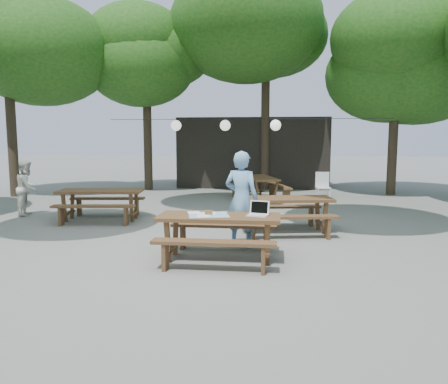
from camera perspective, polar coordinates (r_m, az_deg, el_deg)
ground at (r=8.36m, az=-3.21°, el=-6.87°), size 80.00×80.00×0.00m
pavilion at (r=18.52m, az=3.92°, el=5.22°), size 6.00×3.00×2.80m
main_picnic_table at (r=7.26m, az=-0.65°, el=-5.88°), size 2.00×1.58×0.75m
picnic_table_nw at (r=11.10m, az=-15.76°, el=-1.59°), size 2.08×1.80×0.75m
picnic_table_ne at (r=9.42m, az=7.89°, el=-2.91°), size 2.15×1.89×0.75m
picnic_table_far_e at (r=14.19m, az=4.72°, el=0.52°), size 2.06×2.27×0.75m
woman at (r=8.05m, az=2.30°, el=-0.95°), size 0.75×0.61×1.78m
second_person at (r=12.47m, az=-24.33°, el=0.52°), size 0.69×0.81×1.44m
plastic_chair at (r=14.49m, az=12.79°, el=-0.02°), size 0.47×0.47×0.90m
laptop at (r=7.20m, az=4.52°, el=-2.58°), size 0.38×0.33×0.24m
tabletop_clutter at (r=7.22m, az=-2.12°, el=-2.93°), size 0.79×0.68×0.08m
paper_lanterns at (r=14.08m, az=0.21°, el=8.71°), size 9.00×0.34×0.38m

